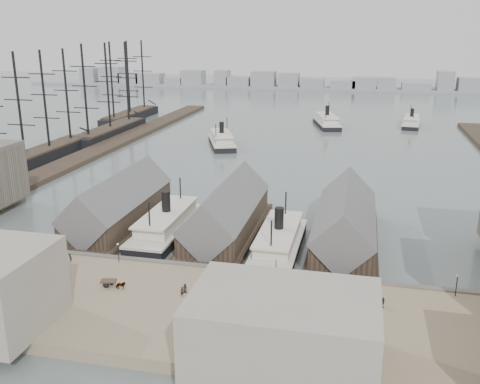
# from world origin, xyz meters

# --- Properties ---
(ground) EXTENTS (900.00, 900.00, 0.00)m
(ground) POSITION_xyz_m (0.00, 0.00, 0.00)
(ground) COLOR #536160
(ground) RESTS_ON ground
(quay) EXTENTS (180.00, 30.00, 2.00)m
(quay) POSITION_xyz_m (0.00, -20.00, 1.00)
(quay) COLOR #837258
(quay) RESTS_ON ground
(seawall) EXTENTS (180.00, 1.20, 2.30)m
(seawall) POSITION_xyz_m (0.00, -5.20, 1.15)
(seawall) COLOR #59544C
(seawall) RESTS_ON ground
(west_wharf) EXTENTS (10.00, 220.00, 1.60)m
(west_wharf) POSITION_xyz_m (-68.00, 100.00, 0.80)
(west_wharf) COLOR #2D231C
(west_wharf) RESTS_ON ground
(ferry_shed_west) EXTENTS (14.00, 42.00, 12.60)m
(ferry_shed_west) POSITION_xyz_m (-26.00, 16.88, 4.64)
(ferry_shed_west) COLOR #2D231C
(ferry_shed_west) RESTS_ON ground
(ferry_shed_center) EXTENTS (14.00, 42.00, 12.60)m
(ferry_shed_center) POSITION_xyz_m (0.00, 16.88, 4.64)
(ferry_shed_center) COLOR #2D231C
(ferry_shed_center) RESTS_ON ground
(ferry_shed_east) EXTENTS (14.00, 42.00, 12.60)m
(ferry_shed_east) POSITION_xyz_m (26.00, 16.88, 4.64)
(ferry_shed_east) COLOR #2D231C
(ferry_shed_east) RESTS_ON ground
(street_bldg_center) EXTENTS (24.00, 16.00, 10.00)m
(street_bldg_center) POSITION_xyz_m (20.00, -32.00, 7.00)
(street_bldg_center) COLOR gray
(street_bldg_center) RESTS_ON quay
(lamp_post_near_w) EXTENTS (0.44, 0.44, 3.92)m
(lamp_post_near_w) POSITION_xyz_m (-15.00, -7.00, 4.71)
(lamp_post_near_w) COLOR black
(lamp_post_near_w) RESTS_ON quay
(lamp_post_near_e) EXTENTS (0.44, 0.44, 3.92)m
(lamp_post_near_e) POSITION_xyz_m (15.00, -7.00, 4.71)
(lamp_post_near_e) COLOR black
(lamp_post_near_e) RESTS_ON quay
(lamp_post_far_e) EXTENTS (0.44, 0.44, 3.92)m
(lamp_post_far_e) POSITION_xyz_m (45.00, -7.00, 4.71)
(lamp_post_far_e) COLOR black
(lamp_post_far_e) RESTS_ON quay
(far_shore) EXTENTS (500.00, 40.00, 15.72)m
(far_shore) POSITION_xyz_m (-2.07, 334.14, 3.91)
(far_shore) COLOR gray
(far_shore) RESTS_ON ground
(ferry_docked_west) EXTENTS (9.00, 30.00, 10.71)m
(ferry_docked_west) POSITION_xyz_m (-13.00, 13.46, 2.51)
(ferry_docked_west) COLOR black
(ferry_docked_west) RESTS_ON ground
(ferry_docked_east) EXTENTS (8.72, 29.08, 10.38)m
(ferry_docked_east) POSITION_xyz_m (13.00, 8.84, 2.43)
(ferry_docked_east) COLOR black
(ferry_docked_east) RESTS_ON ground
(ferry_open_near) EXTENTS (18.15, 29.65, 10.17)m
(ferry_open_near) POSITION_xyz_m (-25.72, 109.50, 2.38)
(ferry_open_near) COLOR black
(ferry_open_near) RESTS_ON ground
(ferry_open_mid) EXTENTS (16.08, 30.85, 10.56)m
(ferry_open_mid) POSITION_xyz_m (11.72, 164.03, 2.47)
(ferry_open_mid) COLOR black
(ferry_open_mid) RESTS_ON ground
(ferry_open_far) EXTENTS (10.56, 26.27, 9.13)m
(ferry_open_far) POSITION_xyz_m (51.03, 173.45, 2.14)
(ferry_open_far) COLOR black
(ferry_open_far) RESTS_ON ground
(sailing_ship_near) EXTENTS (9.18, 63.27, 37.76)m
(sailing_ship_near) POSITION_xyz_m (-81.23, 69.00, 2.77)
(sailing_ship_near) COLOR black
(sailing_ship_near) RESTS_ON ground
(sailing_ship_mid) EXTENTS (9.56, 55.22, 39.29)m
(sailing_ship_mid) POSITION_xyz_m (-77.78, 118.15, 2.81)
(sailing_ship_mid) COLOR black
(sailing_ship_mid) RESTS_ON ground
(sailing_ship_far) EXTENTS (9.55, 53.04, 39.25)m
(sailing_ship_far) POSITION_xyz_m (-87.72, 161.00, 2.83)
(sailing_ship_far) COLOR black
(sailing_ship_far) RESTS_ON ground
(horse_cart_center) EXTENTS (4.88, 2.21, 1.43)m
(horse_cart_center) POSITION_xyz_m (-10.83, -16.94, 2.76)
(horse_cart_center) COLOR black
(horse_cart_center) RESTS_ON quay
(horse_cart_right) EXTENTS (4.80, 2.89, 1.54)m
(horse_cart_right) POSITION_xyz_m (17.15, -20.34, 2.79)
(horse_cart_right) COLOR black
(horse_cart_right) RESTS_ON quay
(pedestrian_2) EXTENTS (1.18, 0.99, 1.59)m
(pedestrian_2) POSITION_xyz_m (-24.16, -8.76, 2.80)
(pedestrian_2) COLOR black
(pedestrian_2) RESTS_ON quay
(pedestrian_3) EXTENTS (0.53, 1.09, 1.81)m
(pedestrian_3) POSITION_xyz_m (-21.10, -23.84, 2.90)
(pedestrian_3) COLOR black
(pedestrian_3) RESTS_ON quay
(pedestrian_4) EXTENTS (0.84, 0.58, 1.65)m
(pedestrian_4) POSITION_xyz_m (1.15, -15.87, 2.83)
(pedestrian_4) COLOR black
(pedestrian_4) RESTS_ON quay
(pedestrian_5) EXTENTS (0.74, 0.77, 1.70)m
(pedestrian_5) POSITION_xyz_m (1.08, -17.19, 2.85)
(pedestrian_5) COLOR black
(pedestrian_5) RESTS_ON quay
(pedestrian_6) EXTENTS (1.00, 1.07, 1.76)m
(pedestrian_6) POSITION_xyz_m (19.14, -12.22, 2.88)
(pedestrian_6) COLOR black
(pedestrian_6) RESTS_ON quay
(pedestrian_7) EXTENTS (1.23, 1.02, 1.66)m
(pedestrian_7) POSITION_xyz_m (27.71, -24.70, 2.83)
(pedestrian_7) COLOR black
(pedestrian_7) RESTS_ON quay
(pedestrian_8) EXTENTS (1.02, 1.10, 1.81)m
(pedestrian_8) POSITION_xyz_m (33.18, -13.67, 2.91)
(pedestrian_8) COLOR black
(pedestrian_8) RESTS_ON quay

